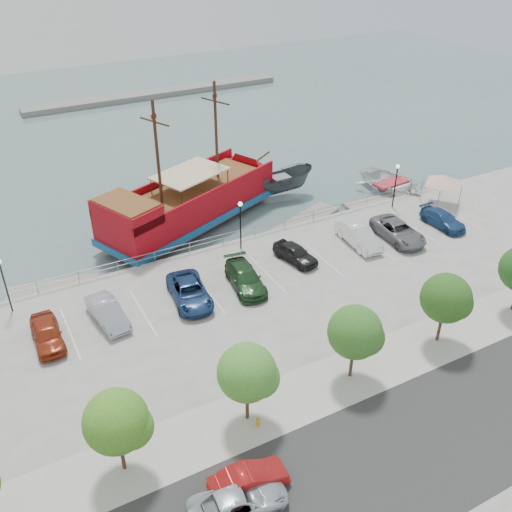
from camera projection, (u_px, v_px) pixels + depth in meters
name	position (u px, v px, depth m)	size (l,w,h in m)	color
ground	(280.00, 299.00, 42.88)	(160.00, 160.00, 0.00)	slate
street	(432.00, 439.00, 30.36)	(100.00, 8.00, 0.04)	#303030
sidewalk	(363.00, 370.00, 34.85)	(100.00, 4.00, 0.05)	#B6B1A5
seawall_railing	(234.00, 236.00, 47.92)	(50.00, 0.06, 1.00)	gray
far_shore	(156.00, 94.00, 87.89)	(40.00, 3.00, 0.80)	gray
pirate_ship	(201.00, 198.00, 52.56)	(20.77, 12.92, 12.97)	#99050F
patrol_boat	(280.00, 185.00, 57.08)	(2.63, 7.00, 2.71)	#3C4347
speedboat	(392.00, 185.00, 58.31)	(5.43, 7.60, 1.57)	white
dock_west	(53.00, 288.00, 43.70)	(6.81, 1.95, 0.39)	gray
dock_mid	(305.00, 221.00, 52.90)	(7.83, 2.24, 0.45)	gray
dock_east	(377.00, 202.00, 56.30)	(6.84, 1.96, 0.39)	gray
canopy_tent	(444.00, 175.00, 52.74)	(4.43, 4.43, 3.38)	slate
street_van	(239.00, 502.00, 26.46)	(2.19, 4.76, 1.32)	#B1BAC2
street_sedan	(249.00, 479.00, 27.51)	(1.37, 3.94, 1.30)	red
fire_hydrant	(258.00, 422.00, 30.94)	(0.24, 0.24, 0.68)	orange
lamp_post_left	(3.00, 276.00, 38.42)	(0.36, 0.36, 4.28)	black
lamp_post_mid	(240.00, 217.00, 45.67)	(0.36, 0.36, 4.28)	black
lamp_post_right	(396.00, 178.00, 52.12)	(0.36, 0.36, 4.28)	black
tree_b	(120.00, 423.00, 27.09)	(3.30, 3.20, 5.00)	#473321
tree_c	(250.00, 374.00, 29.91)	(3.30, 3.20, 5.00)	#473321
tree_d	(358.00, 333.00, 32.73)	(3.30, 3.20, 5.00)	#473321
tree_e	(448.00, 299.00, 35.55)	(3.30, 3.20, 5.00)	#473321
parked_car_a	(47.00, 334.00, 36.67)	(1.79, 4.44, 1.51)	maroon
parked_car_b	(107.00, 312.00, 38.59)	(1.59, 4.55, 1.50)	#A1A5B0
parked_car_c	(190.00, 292.00, 40.64)	(2.46, 5.32, 1.48)	navy
parked_car_d	(245.00, 278.00, 42.13)	(2.10, 5.17, 1.50)	#214423
parked_car_e	(295.00, 253.00, 45.22)	(1.66, 4.13, 1.41)	black
parked_car_f	(359.00, 236.00, 47.38)	(1.74, 5.00, 1.65)	white
parked_car_g	(398.00, 231.00, 48.15)	(2.54, 5.50, 1.53)	slate
parked_car_h	(443.00, 219.00, 50.15)	(1.85, 4.56, 1.32)	navy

